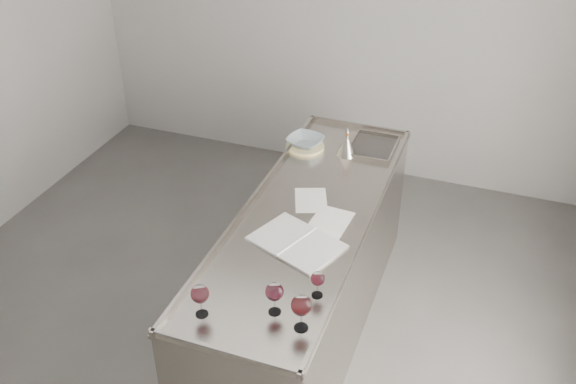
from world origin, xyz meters
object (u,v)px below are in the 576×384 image
(counter, at_px, (307,273))
(notebook, at_px, (297,242))
(wine_glass_small, at_px, (318,279))
(wine_glass_middle, at_px, (274,292))
(wine_funnel, at_px, (347,146))
(wine_glass_left, at_px, (200,295))
(wine_glass_right, at_px, (301,306))
(ceramic_bowl, at_px, (305,141))

(counter, relative_size, notebook, 4.20)
(counter, bearing_deg, wine_glass_small, -67.71)
(wine_glass_middle, distance_m, notebook, 0.57)
(wine_funnel, bearing_deg, notebook, -89.34)
(wine_glass_left, bearing_deg, notebook, 70.38)
(counter, distance_m, wine_glass_right, 1.13)
(counter, height_order, wine_glass_small, wine_glass_small)
(wine_glass_middle, bearing_deg, wine_glass_left, -157.38)
(ceramic_bowl, relative_size, wine_funnel, 1.16)
(wine_glass_small, bearing_deg, wine_glass_right, -90.38)
(wine_glass_small, bearing_deg, counter, 112.29)
(wine_glass_left, height_order, notebook, wine_glass_left)
(counter, bearing_deg, wine_glass_left, -102.00)
(counter, relative_size, wine_glass_middle, 13.52)
(ceramic_bowl, bearing_deg, wine_glass_small, -68.96)
(wine_funnel, bearing_deg, wine_glass_left, -97.56)
(wine_glass_right, bearing_deg, wine_glass_middle, 159.74)
(counter, bearing_deg, notebook, -83.42)
(wine_glass_small, bearing_deg, wine_glass_middle, -130.54)
(wine_glass_right, relative_size, wine_glass_small, 1.33)
(wine_glass_middle, height_order, wine_funnel, wine_funnel)
(wine_glass_small, distance_m, ceramic_bowl, 1.53)
(notebook, relative_size, wine_funnel, 2.75)
(wine_glass_middle, xyz_separation_m, ceramic_bowl, (-0.39, 1.61, -0.08))
(wine_glass_right, xyz_separation_m, wine_glass_small, (0.00, 0.24, -0.03))
(wine_glass_left, bearing_deg, wine_glass_right, 9.22)
(wine_glass_middle, relative_size, notebook, 0.31)
(wine_funnel, bearing_deg, wine_glass_small, -80.04)
(counter, distance_m, wine_glass_small, 0.92)
(counter, distance_m, wine_glass_middle, 1.05)
(counter, xyz_separation_m, wine_glass_middle, (0.12, -0.86, 0.59))
(wine_glass_left, distance_m, wine_glass_middle, 0.35)
(wine_glass_left, relative_size, wine_glass_small, 1.21)
(wine_glass_left, distance_m, wine_glass_right, 0.49)
(wine_funnel, bearing_deg, counter, -91.68)
(counter, relative_size, ceramic_bowl, 9.93)
(wine_funnel, bearing_deg, wine_glass_middle, -86.68)
(ceramic_bowl, xyz_separation_m, wine_funnel, (0.30, 0.01, 0.01))
(notebook, height_order, wine_funnel, wine_funnel)
(counter, distance_m, ceramic_bowl, 0.96)
(counter, bearing_deg, wine_glass_right, -73.35)
(wine_glass_left, height_order, wine_funnel, wine_funnel)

